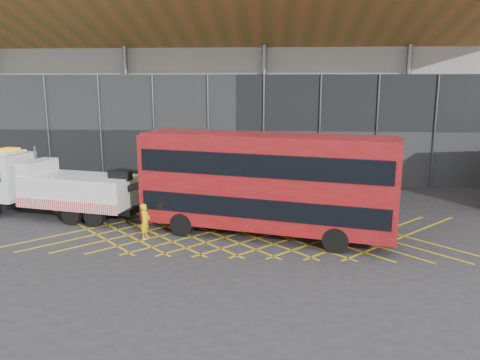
{
  "coord_description": "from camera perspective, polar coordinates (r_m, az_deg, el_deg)",
  "views": [
    {
      "loc": [
        4.7,
        -22.44,
        7.37
      ],
      "look_at": [
        3.0,
        1.5,
        2.4
      ],
      "focal_mm": 35.0,
      "sensor_mm": 36.0,
      "label": 1
    }
  ],
  "objects": [
    {
      "name": "ground_plane",
      "position": [
        24.09,
        -7.44,
        -6.22
      ],
      "size": [
        120.0,
        120.0,
        0.0
      ],
      "primitive_type": "plane",
      "color": "#29292C"
    },
    {
      "name": "road_markings",
      "position": [
        23.67,
        0.23,
        -6.43
      ],
      "size": [
        23.16,
        7.16,
        0.01
      ],
      "color": "gold",
      "rests_on": "ground_plane"
    },
    {
      "name": "construction_building",
      "position": [
        40.96,
        0.18,
        13.94
      ],
      "size": [
        55.0,
        23.97,
        18.0
      ],
      "color": "gray",
      "rests_on": "ground_plane"
    },
    {
      "name": "recovery_truck",
      "position": [
        28.17,
        -22.11,
        -0.66
      ],
      "size": [
        10.95,
        4.54,
        3.81
      ],
      "rotation": [
        0.0,
        0.0,
        -0.22
      ],
      "color": "black",
      "rests_on": "ground_plane"
    },
    {
      "name": "bus_towed",
      "position": [
        22.52,
        3.13,
        -0.08
      ],
      "size": [
        12.6,
        5.8,
        5.01
      ],
      "rotation": [
        0.0,
        0.0,
        -0.25
      ],
      "color": "maroon",
      "rests_on": "ground_plane"
    },
    {
      "name": "worker",
      "position": [
        23.04,
        -11.48,
        -4.95
      ],
      "size": [
        0.5,
        0.68,
        1.72
      ],
      "primitive_type": "imported",
      "rotation": [
        0.0,
        0.0,
        1.43
      ],
      "color": "yellow",
      "rests_on": "ground_plane"
    }
  ]
}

